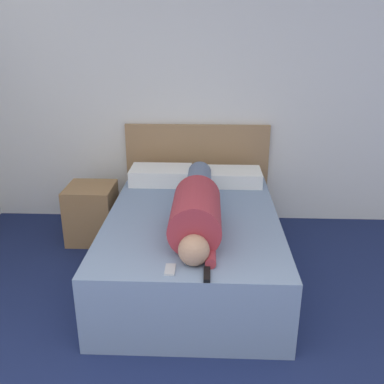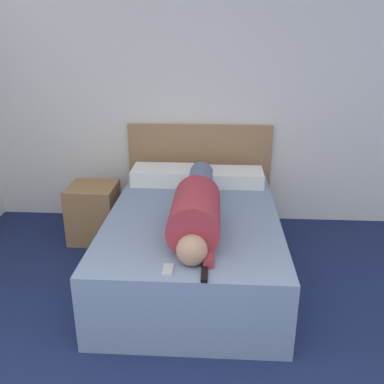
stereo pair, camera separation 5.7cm
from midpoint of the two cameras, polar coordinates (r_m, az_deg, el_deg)
wall_back at (r=4.40m, az=1.21°, el=12.49°), size 5.74×0.06×2.60m
bed at (r=3.56m, az=-0.36°, el=-7.07°), size 1.36×1.98×0.55m
headboard at (r=4.52m, az=0.32°, el=2.52°), size 1.48×0.04×1.04m
nightstand at (r=4.27m, az=-13.57°, el=-2.72°), size 0.44×0.46×0.55m
person_lying at (r=3.20m, az=0.13°, el=-1.96°), size 0.35×1.62×0.35m
pillow_near_headboard at (r=4.14m, az=-4.53°, el=2.25°), size 0.58×0.36×0.15m
pillow_second at (r=4.12m, az=4.95°, el=2.03°), size 0.55×0.36×0.13m
tv_remote at (r=2.62m, az=1.37°, el=-10.95°), size 0.04×0.15×0.02m
cell_phone at (r=2.68m, az=-3.56°, el=-10.29°), size 0.06×0.13×0.01m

